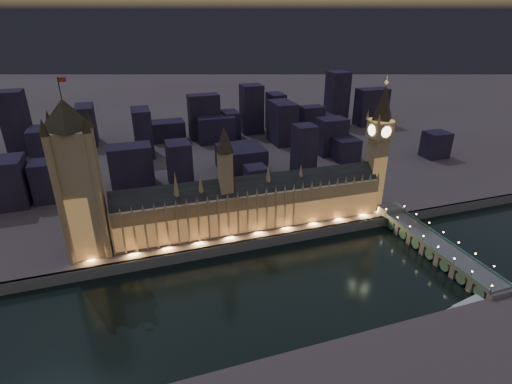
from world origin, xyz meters
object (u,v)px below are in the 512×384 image
object	(u,v)px
palace_of_westminster	(252,203)
westminster_bridge	(432,246)
elizabeth_tower	(379,137)
river_boat	(468,307)
victoria_tower	(77,173)

from	to	relation	value
palace_of_westminster	westminster_bridge	size ratio (longest dim) A/B	1.79
elizabeth_tower	westminster_bridge	xyz separation A→B (m)	(7.70, -65.37, -60.59)
palace_of_westminster	westminster_bridge	distance (m)	131.08
river_boat	victoria_tower	bearing A→B (deg)	149.75
elizabeth_tower	victoria_tower	bearing A→B (deg)	-180.00
westminster_bridge	river_boat	bearing A→B (deg)	-110.20
palace_of_westminster	victoria_tower	world-z (taller)	victoria_tower
elizabeth_tower	river_boat	distance (m)	136.98
westminster_bridge	river_boat	world-z (taller)	westminster_bridge
elizabeth_tower	westminster_bridge	size ratio (longest dim) A/B	0.93
palace_of_westminster	river_boat	world-z (taller)	palace_of_westminster
palace_of_westminster	river_boat	bearing A→B (deg)	-52.52
victoria_tower	river_boat	size ratio (longest dim) A/B	2.75
river_boat	westminster_bridge	bearing A→B (deg)	69.80
victoria_tower	elizabeth_tower	xyz separation A→B (m)	(218.00, 0.00, 1.95)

